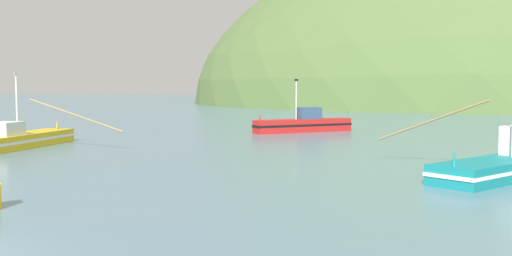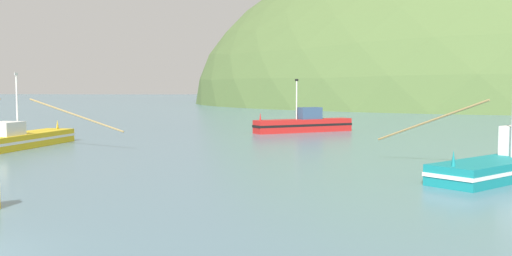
# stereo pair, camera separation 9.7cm
# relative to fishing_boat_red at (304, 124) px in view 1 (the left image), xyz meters

# --- Properties ---
(fishing_boat_red) EXTENTS (9.58, 6.60, 5.08)m
(fishing_boat_red) POSITION_rel_fishing_boat_red_xyz_m (0.00, 0.00, 0.00)
(fishing_boat_red) COLOR red
(fishing_boat_red) RESTS_ON ground
(fishing_boat_yellow) EXTENTS (16.32, 11.91, 5.34)m
(fishing_boat_yellow) POSITION_rel_fishing_boat_red_xyz_m (-20.40, -16.38, -0.15)
(fishing_boat_yellow) COLOR gold
(fishing_boat_yellow) RESTS_ON ground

